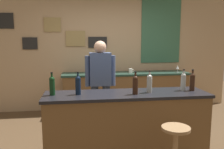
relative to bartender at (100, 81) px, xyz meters
The scene contains 16 objects.
ground_plane 1.09m from the bartender, 60.21° to the right, with size 10.00×10.00×0.00m, color #4C3823.
back_wall 1.64m from the bartender, 78.95° to the left, with size 6.00×0.09×2.80m.
bar_counter 1.05m from the bartender, 72.52° to the right, with size 2.24×0.60×0.92m.
side_counter 1.43m from the bartender, 59.66° to the left, with size 2.82×0.56×0.90m.
bartender is the anchor object (origin of this frame).
bar_stool 1.80m from the bartender, 66.40° to the right, with size 0.32×0.32×0.68m.
wine_bottle_a 1.14m from the bartender, 129.21° to the right, with size 0.07×0.07×0.31m.
wine_bottle_b 0.97m from the bartender, 113.17° to the right, with size 0.07×0.07×0.31m.
wine_bottle_c 1.05m from the bartender, 68.87° to the right, with size 0.07×0.07×0.31m.
wine_bottle_d 1.09m from the bartender, 56.66° to the right, with size 0.07×0.07×0.31m.
wine_bottle_e 1.40m from the bartender, 36.99° to the right, with size 0.07×0.07×0.31m.
wine_bottle_f 1.51m from the bartender, 34.98° to the right, with size 0.07×0.07×0.31m.
wine_glass_a 1.09m from the bartender, 82.11° to the left, with size 0.07×0.07×0.16m.
wine_glass_b 1.26m from the bartender, 73.54° to the left, with size 0.07×0.07×0.16m.
wine_glass_c 2.14m from the bartender, 30.01° to the left, with size 0.07×0.07×0.16m.
coffee_mug 1.38m from the bartender, 55.38° to the left, with size 0.13×0.08×0.09m.
Camera 1 is at (-0.65, -3.51, 1.66)m, focal length 38.14 mm.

